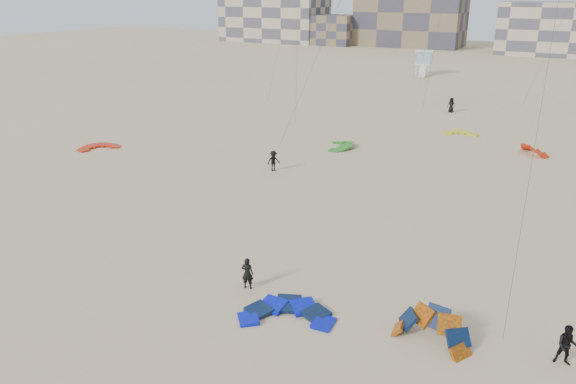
% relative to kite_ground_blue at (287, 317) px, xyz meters
% --- Properties ---
extents(ground, '(320.00, 320.00, 0.00)m').
position_rel_kite_ground_blue_xyz_m(ground, '(-3.91, 0.77, 0.00)').
color(ground, tan).
rests_on(ground, ground).
extents(kite_ground_blue, '(5.54, 5.67, 1.26)m').
position_rel_kite_ground_blue_xyz_m(kite_ground_blue, '(0.00, 0.00, 0.00)').
color(kite_ground_blue, '#0511EB').
rests_on(kite_ground_blue, ground).
extents(kite_ground_orange, '(4.15, 4.13, 3.60)m').
position_rel_kite_ground_blue_xyz_m(kite_ground_orange, '(6.69, 1.31, 0.00)').
color(kite_ground_orange, '#D5650E').
rests_on(kite_ground_orange, ground).
extents(kite_ground_red, '(5.18, 5.13, 0.64)m').
position_rel_kite_ground_blue_xyz_m(kite_ground_red, '(-30.99, 18.15, 0.00)').
color(kite_ground_red, red).
rests_on(kite_ground_red, ground).
extents(kite_ground_green, '(5.02, 4.85, 1.51)m').
position_rel_kite_ground_blue_xyz_m(kite_ground_green, '(-9.86, 29.91, 0.00)').
color(kite_ground_green, '#358A1C').
rests_on(kite_ground_green, ground).
extents(kite_ground_red_far, '(4.39, 4.37, 2.87)m').
position_rel_kite_ground_blue_xyz_m(kite_ground_red_far, '(7.59, 36.25, 0.00)').
color(kite_ground_red_far, red).
rests_on(kite_ground_red_far, ground).
extents(kite_ground_yellow, '(4.00, 4.13, 0.58)m').
position_rel_kite_ground_blue_xyz_m(kite_ground_yellow, '(-0.26, 40.87, 0.00)').
color(kite_ground_yellow, yellow).
rests_on(kite_ground_yellow, ground).
extents(kitesurfer_main, '(0.73, 0.57, 1.77)m').
position_rel_kite_ground_blue_xyz_m(kitesurfer_main, '(-3.15, 1.49, 0.89)').
color(kitesurfer_main, black).
rests_on(kitesurfer_main, ground).
extents(kitesurfer_b, '(0.98, 0.81, 1.85)m').
position_rel_kite_ground_blue_xyz_m(kitesurfer_b, '(12.14, 2.34, 0.92)').
color(kitesurfer_b, black).
rests_on(kitesurfer_b, ground).
extents(kitesurfer_c, '(1.26, 1.34, 1.82)m').
position_rel_kite_ground_blue_xyz_m(kitesurfer_c, '(-11.94, 19.92, 0.91)').
color(kitesurfer_c, black).
rests_on(kitesurfer_c, ground).
extents(kitesurfer_e, '(1.00, 0.73, 1.89)m').
position_rel_kite_ground_blue_xyz_m(kitesurfer_e, '(-3.84, 52.06, 0.95)').
color(kitesurfer_e, black).
rests_on(kitesurfer_e, ground).
extents(lifeguard_tower_far, '(3.69, 6.31, 4.36)m').
position_rel_kite_ground_blue_xyz_m(lifeguard_tower_far, '(-15.93, 82.98, 2.16)').
color(lifeguard_tower_far, white).
rests_on(lifeguard_tower_far, ground).
extents(condo_west_a, '(30.00, 15.00, 14.00)m').
position_rel_kite_ground_blue_xyz_m(condo_west_a, '(-73.91, 130.77, 7.00)').
color(condo_west_a, tan).
rests_on(condo_west_a, ground).
extents(condo_west_b, '(28.00, 14.00, 18.00)m').
position_rel_kite_ground_blue_xyz_m(condo_west_b, '(-33.91, 134.77, 9.00)').
color(condo_west_b, '#766347').
rests_on(condo_west_b, ground).
extents(condo_mid, '(32.00, 16.00, 12.00)m').
position_rel_kite_ground_blue_xyz_m(condo_mid, '(6.09, 130.77, 6.00)').
color(condo_mid, tan).
rests_on(condo_mid, ground).
extents(condo_fill_left, '(12.00, 10.00, 8.00)m').
position_rel_kite_ground_blue_xyz_m(condo_fill_left, '(-53.91, 128.77, 4.00)').
color(condo_fill_left, '#766347').
rests_on(condo_fill_left, ground).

